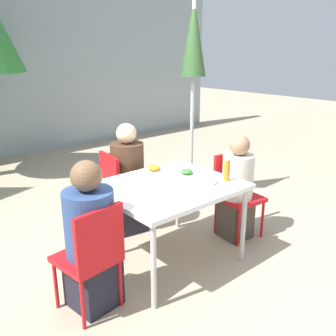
% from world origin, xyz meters
% --- Properties ---
extents(ground_plane, '(24.00, 24.00, 0.00)m').
position_xyz_m(ground_plane, '(0.00, 0.00, 0.00)').
color(ground_plane, tan).
extents(dining_table, '(1.17, 1.00, 0.75)m').
position_xyz_m(dining_table, '(0.00, 0.00, 0.69)').
color(dining_table, white).
rests_on(dining_table, ground).
extents(chair_left, '(0.44, 0.44, 0.86)m').
position_xyz_m(chair_left, '(-0.88, -0.18, 0.50)').
color(chair_left, red).
rests_on(chair_left, ground).
extents(person_left, '(0.37, 0.37, 1.16)m').
position_xyz_m(person_left, '(-0.84, -0.10, 0.54)').
color(person_left, black).
rests_on(person_left, ground).
extents(chair_right, '(0.45, 0.45, 0.86)m').
position_xyz_m(chair_right, '(0.90, -0.03, 0.50)').
color(chair_right, red).
rests_on(chair_right, ground).
extents(person_right, '(0.31, 0.31, 1.09)m').
position_xyz_m(person_right, '(0.84, -0.10, 0.52)').
color(person_right, '#473D33').
rests_on(person_right, ground).
extents(chair_far, '(0.45, 0.45, 0.86)m').
position_xyz_m(chair_far, '(0.02, 0.81, 0.50)').
color(chair_far, red).
rests_on(chair_far, ground).
extents(person_far, '(0.35, 0.35, 1.17)m').
position_xyz_m(person_far, '(0.10, 0.75, 0.55)').
color(person_far, black).
rests_on(person_far, ground).
extents(closed_umbrella, '(0.36, 0.36, 2.43)m').
position_xyz_m(closed_umbrella, '(1.17, 0.90, 1.82)').
color(closed_umbrella, '#333333').
rests_on(closed_umbrella, ground).
extents(plate_0, '(0.21, 0.21, 0.06)m').
position_xyz_m(plate_0, '(0.29, 0.07, 0.77)').
color(plate_0, white).
rests_on(plate_0, dining_table).
extents(plate_1, '(0.22, 0.22, 0.06)m').
position_xyz_m(plate_1, '(0.13, 0.36, 0.78)').
color(plate_1, white).
rests_on(plate_1, dining_table).
extents(bottle, '(0.06, 0.06, 0.21)m').
position_xyz_m(bottle, '(0.46, -0.27, 0.85)').
color(bottle, '#B7751E').
rests_on(bottle, dining_table).
extents(drinking_cup, '(0.08, 0.08, 0.10)m').
position_xyz_m(drinking_cup, '(-0.48, 0.37, 0.80)').
color(drinking_cup, silver).
rests_on(drinking_cup, dining_table).
extents(salad_bowl, '(0.20, 0.20, 0.05)m').
position_xyz_m(salad_bowl, '(0.26, -0.19, 0.78)').
color(salad_bowl, white).
rests_on(salad_bowl, dining_table).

